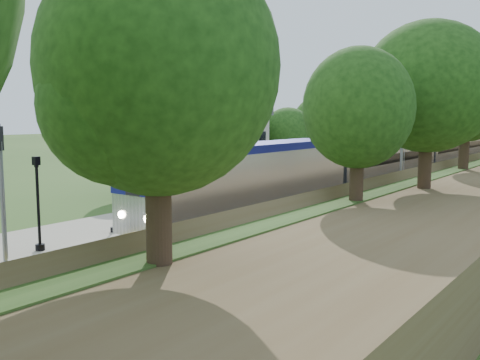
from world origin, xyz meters
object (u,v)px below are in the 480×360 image
Objects in this scene: signal_gantry at (461,132)px; signal_farside at (401,156)px; signal_platform at (1,178)px; station_building at (219,143)px; train at (449,150)px; lamppost_mid at (38,209)px; lamppost_far at (113,200)px.

signal_gantry is 30.16m from signal_farside.
signal_platform reaches higher than signal_gantry.
train is at bearing 64.32° from station_building.
signal_farside is at bearing -79.68° from train.
lamppost_mid is at bearing -113.71° from signal_farside.
signal_platform is (-2.90, -57.85, 1.67)m from train.
lamppost_far is at bearing -64.89° from station_building.
station_building is 1.42× the size of signal_platform.
station_building is 32.34m from train.
signal_gantry reaches higher than lamppost_far.
signal_gantry is 1.87× the size of lamppost_mid.
signal_farside reaches higher than signal_platform.
signal_farside is (6.20, -34.03, 1.55)m from train.
signal_gantry is 47.41m from lamppost_far.
signal_gantry is at bearing -59.01° from train.
train is 55.93m from lamppost_mid.
lamppost_far is at bearing 96.83° from signal_platform.
station_building reaches higher than signal_platform.
signal_platform is at bearing -95.71° from signal_gantry.
signal_platform reaches higher than train.
station_building is at bearing 166.28° from signal_farside.
signal_gantry is at bearing 97.10° from signal_farside.
station_building is 1.36× the size of signal_farside.
lamppost_mid is (-5.84, -51.71, -2.43)m from signal_gantry.
signal_farside is at bearing 66.29° from lamppost_mid.
signal_platform is (-5.37, -53.73, -0.72)m from signal_gantry.
signal_gantry is at bearing 56.62° from station_building.
lamppost_mid is 1.13× the size of lamppost_far.
station_building is 1.02× the size of signal_gantry.
lamppost_mid is 0.71× the size of signal_farside.
lamppost_far is at bearing -120.24° from signal_farside.
station_building reaches higher than signal_farside.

